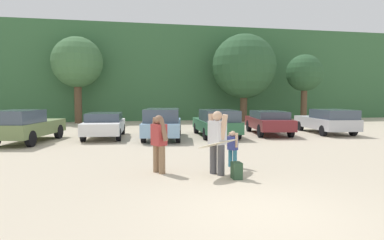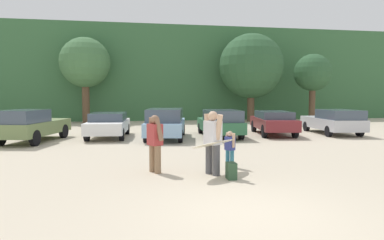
{
  "view_description": "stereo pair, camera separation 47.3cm",
  "coord_description": "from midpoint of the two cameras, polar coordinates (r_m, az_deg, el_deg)",
  "views": [
    {
      "loc": [
        -2.59,
        -6.01,
        2.23
      ],
      "look_at": [
        0.09,
        6.9,
        1.3
      ],
      "focal_mm": 32.02,
      "sensor_mm": 36.0,
      "label": 1
    },
    {
      "loc": [
        -2.12,
        -6.1,
        2.23
      ],
      "look_at": [
        0.09,
        6.9,
        1.3
      ],
      "focal_mm": 32.02,
      "sensor_mm": 36.0,
      "label": 2
    }
  ],
  "objects": [
    {
      "name": "parked_car_sky_blue",
      "position": [
        17.69,
        -5.7,
        -0.52
      ],
      "size": [
        2.62,
        4.91,
        1.58
      ],
      "rotation": [
        0.0,
        0.0,
        1.39
      ],
      "color": "#84ADD1",
      "rests_on": "ground_plane"
    },
    {
      "name": "tree_right",
      "position": [
        30.27,
        8.21,
        8.82
      ],
      "size": [
        5.55,
        5.55,
        7.56
      ],
      "color": "brown",
      "rests_on": "ground_plane"
    },
    {
      "name": "parked_car_white",
      "position": [
        18.78,
        -15.08,
        -0.71
      ],
      "size": [
        2.2,
        4.5,
        1.33
      ],
      "rotation": [
        0.0,
        0.0,
        1.5
      ],
      "color": "white",
      "rests_on": "ground_plane"
    },
    {
      "name": "ground_plane",
      "position": [
        6.87,
        9.33,
        -14.97
      ],
      "size": [
        120.0,
        120.0,
        0.0
      ],
      "primitive_type": "plane",
      "color": "beige"
    },
    {
      "name": "parked_car_silver",
      "position": [
        21.63,
        21.05,
        -0.11
      ],
      "size": [
        2.42,
        4.82,
        1.45
      ],
      "rotation": [
        0.0,
        0.0,
        1.47
      ],
      "color": "silver",
      "rests_on": "ground_plane"
    },
    {
      "name": "parked_car_maroon",
      "position": [
        20.27,
        11.97,
        -0.2
      ],
      "size": [
        2.59,
        4.92,
        1.35
      ],
      "rotation": [
        0.0,
        0.0,
        1.4
      ],
      "color": "maroon",
      "rests_on": "ground_plane"
    },
    {
      "name": "hillside_ridge",
      "position": [
        36.72,
        -8.08,
        7.22
      ],
      "size": [
        108.0,
        12.0,
        8.58
      ],
      "primitive_type": "cube",
      "color": "#38663D",
      "rests_on": "ground_plane"
    },
    {
      "name": "backpack_dropped",
      "position": [
        9.35,
        5.99,
        -8.37
      ],
      "size": [
        0.24,
        0.34,
        0.45
      ],
      "color": "#2D4C33",
      "rests_on": "ground_plane"
    },
    {
      "name": "tree_center_right",
      "position": [
        31.21,
        17.81,
        7.36
      ],
      "size": [
        3.15,
        3.15,
        5.78
      ],
      "color": "brown",
      "rests_on": "ground_plane"
    },
    {
      "name": "person_adult",
      "position": [
        9.69,
        2.83,
        -3.15
      ],
      "size": [
        0.5,
        0.7,
        1.81
      ],
      "rotation": [
        0.0,
        0.0,
        3.64
      ],
      "color": "#4C4C51",
      "rests_on": "ground_plane"
    },
    {
      "name": "parked_car_forest_green",
      "position": [
        18.66,
        3.4,
        -0.41
      ],
      "size": [
        2.15,
        4.83,
        1.48
      ],
      "rotation": [
        0.0,
        0.0,
        1.51
      ],
      "color": "#2D6642",
      "rests_on": "ground_plane"
    },
    {
      "name": "person_child",
      "position": [
        10.77,
        5.54,
        -4.46
      ],
      "size": [
        0.32,
        0.45,
        1.14
      ],
      "rotation": [
        0.0,
        0.0,
        3.64
      ],
      "color": "teal",
      "rests_on": "ground_plane"
    },
    {
      "name": "parked_car_olive_green",
      "position": [
        18.03,
        -26.61,
        -0.82
      ],
      "size": [
        2.74,
        4.83,
        1.58
      ],
      "rotation": [
        0.0,
        0.0,
        1.35
      ],
      "color": "#6B7F4C",
      "rests_on": "ground_plane"
    },
    {
      "name": "person_companion",
      "position": [
        9.96,
        -6.88,
        -3.39
      ],
      "size": [
        0.49,
        0.72,
        1.68
      ],
      "rotation": [
        0.0,
        0.0,
        3.64
      ],
      "color": "#8C6B4C",
      "rests_on": "ground_plane"
    },
    {
      "name": "surfboard_cream",
      "position": [
        9.72,
        3.06,
        -3.94
      ],
      "size": [
        1.78,
        1.68,
        0.24
      ],
      "rotation": [
        0.0,
        0.0,
        3.87
      ],
      "color": "beige"
    },
    {
      "name": "tree_left",
      "position": [
        29.53,
        -19.02,
        9.0
      ],
      "size": [
        4.08,
        4.08,
        6.98
      ],
      "color": "brown",
      "rests_on": "ground_plane"
    }
  ]
}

